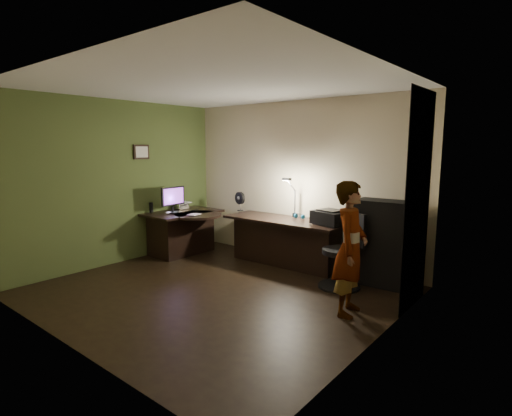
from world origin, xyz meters
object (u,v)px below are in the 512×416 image
Objects in this scene: office_chair at (340,251)px; person at (350,249)px; monitor at (172,203)px; cabinet at (384,243)px; desk_left at (183,233)px; desk_right at (284,242)px.

office_chair is 0.91m from person.
cabinet is at bearing 11.52° from monitor.
person is (0.49, -0.72, 0.26)m from office_chair.
monitor is 0.32× the size of person.
cabinet is 1.16× the size of office_chair.
office_chair is 0.66× the size of person.
cabinet is 3.62m from monitor.
office_chair is at bearing -134.19° from cabinet.
cabinet reaches higher than monitor.
desk_left is 3.62m from person.
desk_left is 1.11× the size of cabinet.
office_chair reaches higher than desk_left.
person is (0.06, -1.20, 0.18)m from cabinet.
desk_left is 0.86× the size of person.
desk_left is 3.57m from cabinet.
desk_left is at bearing 88.21° from monitor.
person is at bearing -7.77° from desk_left.
desk_right is 1.67m from cabinet.
office_chair reaches higher than desk_right.
desk_right is 2.09m from monitor.
desk_left is at bearing 68.73° from person.
monitor is (0.00, -0.22, 0.57)m from desk_left.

